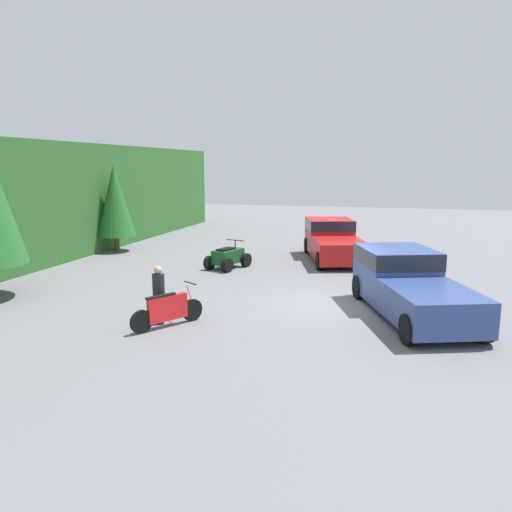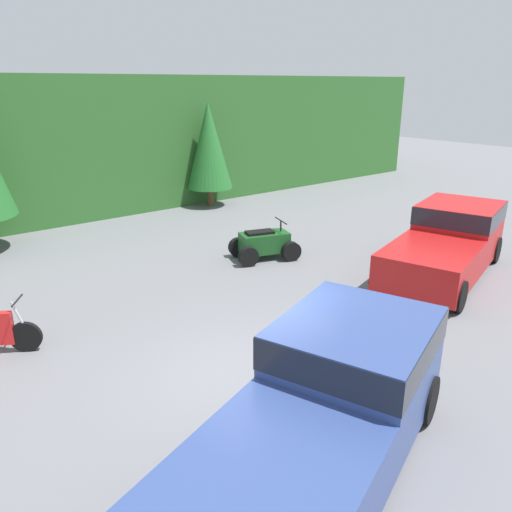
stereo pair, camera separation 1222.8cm
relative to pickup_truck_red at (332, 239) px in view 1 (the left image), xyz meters
The scene contains 8 objects.
ground_plane 8.38m from the pickup_truck_red, behind, with size 80.00×80.00×0.00m, color slate.
tree_mid_right 11.59m from the pickup_truck_red, 94.45° to the left, with size 2.03×2.03×4.61m.
pickup_truck_red is the anchor object (origin of this frame).
pickup_truck_second 9.21m from the pickup_truck_red, 158.67° to the right, with size 6.02×4.00×1.88m.
dirt_bike 12.35m from the pickup_truck_red, 164.73° to the left, with size 2.04×1.37×1.18m.
quad_atv 5.56m from the pickup_truck_red, 130.23° to the left, with size 2.33×1.77×1.22m.
rider_person 12.22m from the pickup_truck_red, 162.71° to the left, with size 0.50×0.50×1.71m.
traffic_cone 5.15m from the pickup_truck_red, 152.33° to the right, with size 0.42×0.42×0.55m.
Camera 1 is at (-16.18, -1.84, 4.56)m, focal length 35.00 mm.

